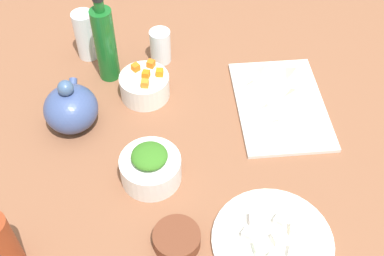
# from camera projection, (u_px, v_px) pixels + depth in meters

# --- Properties ---
(tabletop) EXTENTS (1.90, 1.90, 0.03)m
(tabletop) POSITION_uv_depth(u_px,v_px,m) (192.00, 146.00, 1.21)
(tabletop) COLOR brown
(tabletop) RESTS_ON ground
(cutting_board) EXTENTS (0.34, 0.24, 0.01)m
(cutting_board) POSITION_uv_depth(u_px,v_px,m) (280.00, 105.00, 1.27)
(cutting_board) COLOR silver
(cutting_board) RESTS_ON tabletop
(plate_tofu) EXTENTS (0.25, 0.25, 0.01)m
(plate_tofu) POSITION_uv_depth(u_px,v_px,m) (272.00, 241.00, 1.01)
(plate_tofu) COLOR white
(plate_tofu) RESTS_ON tabletop
(bowl_greens) EXTENTS (0.14, 0.14, 0.06)m
(bowl_greens) POSITION_uv_depth(u_px,v_px,m) (151.00, 169.00, 1.10)
(bowl_greens) COLOR white
(bowl_greens) RESTS_ON tabletop
(bowl_carrots) EXTENTS (0.13, 0.13, 0.06)m
(bowl_carrots) POSITION_uv_depth(u_px,v_px,m) (145.00, 86.00, 1.28)
(bowl_carrots) COLOR white
(bowl_carrots) RESTS_ON tabletop
(bowl_small_side) EXTENTS (0.10, 0.10, 0.03)m
(bowl_small_side) POSITION_uv_depth(u_px,v_px,m) (177.00, 239.00, 1.01)
(bowl_small_side) COLOR brown
(bowl_small_side) RESTS_ON tabletop
(teapot) EXTENTS (0.15, 0.13, 0.14)m
(teapot) POSITION_uv_depth(u_px,v_px,m) (71.00, 108.00, 1.19)
(teapot) COLOR #3D528A
(teapot) RESTS_ON tabletop
(bottle_0) EXTENTS (0.06, 0.06, 0.25)m
(bottle_0) POSITION_uv_depth(u_px,v_px,m) (105.00, 43.00, 1.27)
(bottle_0) COLOR #176223
(bottle_0) RESTS_ON tabletop
(bottle_1) EXTENTS (0.06, 0.06, 0.21)m
(bottle_1) POSITION_uv_depth(u_px,v_px,m) (0.00, 243.00, 0.92)
(bottle_1) COLOR #91381B
(bottle_1) RESTS_ON tabletop
(drinking_glass_0) EXTENTS (0.06, 0.06, 0.14)m
(drinking_glass_0) POSITION_uv_depth(u_px,v_px,m) (86.00, 35.00, 1.36)
(drinking_glass_0) COLOR white
(drinking_glass_0) RESTS_ON tabletop
(drinking_glass_1) EXTENTS (0.06, 0.06, 0.10)m
(drinking_glass_1) POSITION_uv_depth(u_px,v_px,m) (160.00, 46.00, 1.36)
(drinking_glass_1) COLOR white
(drinking_glass_1) RESTS_ON tabletop
(carrot_cube_0) EXTENTS (0.02, 0.02, 0.02)m
(carrot_cube_0) POSITION_uv_depth(u_px,v_px,m) (151.00, 64.00, 1.28)
(carrot_cube_0) COLOR orange
(carrot_cube_0) RESTS_ON bowl_carrots
(carrot_cube_1) EXTENTS (0.02, 0.02, 0.02)m
(carrot_cube_1) POSITION_uv_depth(u_px,v_px,m) (145.00, 83.00, 1.23)
(carrot_cube_1) COLOR orange
(carrot_cube_1) RESTS_ON bowl_carrots
(carrot_cube_2) EXTENTS (0.02, 0.02, 0.02)m
(carrot_cube_2) POSITION_uv_depth(u_px,v_px,m) (160.00, 72.00, 1.26)
(carrot_cube_2) COLOR orange
(carrot_cube_2) RESTS_ON bowl_carrots
(carrot_cube_3) EXTENTS (0.02, 0.02, 0.02)m
(carrot_cube_3) POSITION_uv_depth(u_px,v_px,m) (146.00, 74.00, 1.25)
(carrot_cube_3) COLOR orange
(carrot_cube_3) RESTS_ON bowl_carrots
(carrot_cube_4) EXTENTS (0.03, 0.03, 0.02)m
(carrot_cube_4) POSITION_uv_depth(u_px,v_px,m) (136.00, 67.00, 1.27)
(carrot_cube_4) COLOR orange
(carrot_cube_4) RESTS_ON bowl_carrots
(chopped_greens_mound) EXTENTS (0.09, 0.09, 0.03)m
(chopped_greens_mound) POSITION_uv_depth(u_px,v_px,m) (149.00, 156.00, 1.07)
(chopped_greens_mound) COLOR #377722
(chopped_greens_mound) RESTS_ON bowl_greens
(tofu_cube_0) EXTENTS (0.02, 0.02, 0.02)m
(tofu_cube_0) POSITION_uv_depth(u_px,v_px,m) (254.00, 219.00, 1.03)
(tofu_cube_0) COLOR white
(tofu_cube_0) RESTS_ON plate_tofu
(tofu_cube_1) EXTENTS (0.03, 0.03, 0.02)m
(tofu_cube_1) POSITION_uv_depth(u_px,v_px,m) (294.00, 252.00, 0.98)
(tofu_cube_1) COLOR white
(tofu_cube_1) RESTS_ON plate_tofu
(tofu_cube_2) EXTENTS (0.03, 0.03, 0.02)m
(tofu_cube_2) POSITION_uv_depth(u_px,v_px,m) (295.00, 230.00, 1.01)
(tofu_cube_2) COLOR #FBEACA
(tofu_cube_2) RESTS_ON plate_tofu
(tofu_cube_3) EXTENTS (0.03, 0.03, 0.02)m
(tofu_cube_3) POSITION_uv_depth(u_px,v_px,m) (259.00, 248.00, 0.99)
(tofu_cube_3) COLOR white
(tofu_cube_3) RESTS_ON plate_tofu
(tofu_cube_4) EXTENTS (0.03, 0.03, 0.02)m
(tofu_cube_4) POSITION_uv_depth(u_px,v_px,m) (280.00, 220.00, 1.03)
(tofu_cube_4) COLOR white
(tofu_cube_4) RESTS_ON plate_tofu
(tofu_cube_5) EXTENTS (0.03, 0.03, 0.02)m
(tofu_cube_5) POSITION_uv_depth(u_px,v_px,m) (277.00, 239.00, 1.00)
(tofu_cube_5) COLOR white
(tofu_cube_5) RESTS_ON plate_tofu
(tofu_cube_7) EXTENTS (0.03, 0.03, 0.02)m
(tofu_cube_7) POSITION_uv_depth(u_px,v_px,m) (248.00, 234.00, 1.01)
(tofu_cube_7) COLOR silver
(tofu_cube_7) RESTS_ON plate_tofu
(dumpling_0) EXTENTS (0.04, 0.05, 0.02)m
(dumpling_0) POSITION_uv_depth(u_px,v_px,m) (268.00, 109.00, 1.24)
(dumpling_0) COLOR beige
(dumpling_0) RESTS_ON cutting_board
(dumpling_1) EXTENTS (0.08, 0.07, 0.03)m
(dumpling_1) POSITION_uv_depth(u_px,v_px,m) (296.00, 72.00, 1.33)
(dumpling_1) COLOR beige
(dumpling_1) RESTS_ON cutting_board
(dumpling_2) EXTENTS (0.06, 0.05, 0.03)m
(dumpling_2) POSITION_uv_depth(u_px,v_px,m) (295.00, 94.00, 1.27)
(dumpling_2) COLOR beige
(dumpling_2) RESTS_ON cutting_board
(dumpling_3) EXTENTS (0.05, 0.05, 0.03)m
(dumpling_3) POSITION_uv_depth(u_px,v_px,m) (255.00, 84.00, 1.30)
(dumpling_3) COLOR beige
(dumpling_3) RESTS_ON cutting_board
(dumpling_4) EXTENTS (0.07, 0.07, 0.03)m
(dumpling_4) POSITION_uv_depth(u_px,v_px,m) (265.00, 69.00, 1.34)
(dumpling_4) COLOR beige
(dumpling_4) RESTS_ON cutting_board
(dumpling_5) EXTENTS (0.06, 0.06, 0.03)m
(dumpling_5) POSITION_uv_depth(u_px,v_px,m) (277.00, 124.00, 1.21)
(dumpling_5) COLOR beige
(dumpling_5) RESTS_ON cutting_board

